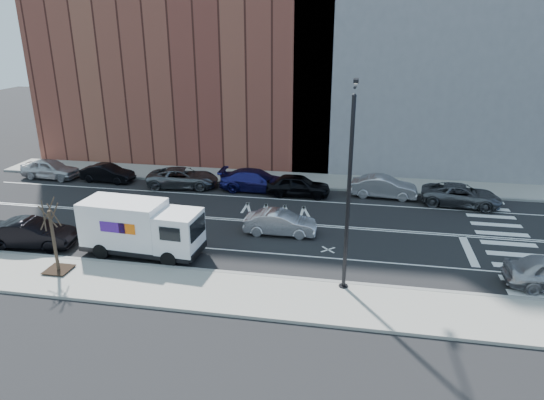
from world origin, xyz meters
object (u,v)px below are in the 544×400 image
(far_parked_b, at_px, (108,173))
(far_parked_a, at_px, (50,169))
(fedex_van, at_px, (141,228))
(driving_sedan, at_px, (280,223))

(far_parked_b, bearing_deg, far_parked_a, 93.86)
(fedex_van, relative_size, driving_sedan, 1.55)
(fedex_van, distance_m, driving_sedan, 7.97)
(fedex_van, relative_size, far_parked_a, 1.42)
(fedex_van, distance_m, far_parked_b, 14.12)
(fedex_van, bearing_deg, far_parked_b, 128.95)
(driving_sedan, bearing_deg, fedex_van, 119.30)
(far_parked_b, xyz_separation_m, driving_sedan, (14.99, -7.53, 0.01))
(fedex_van, height_order, far_parked_b, fedex_van)
(far_parked_a, relative_size, far_parked_b, 1.11)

